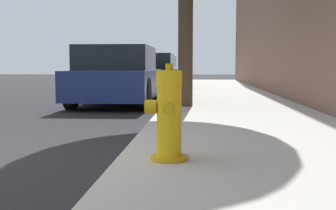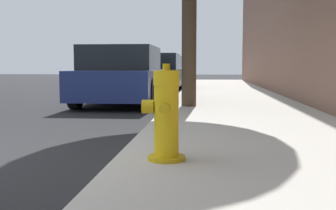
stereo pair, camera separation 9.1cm
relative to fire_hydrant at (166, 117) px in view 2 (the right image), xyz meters
The scene contains 5 objects.
sidewalk_slab 1.04m from the fire_hydrant, ahead, with size 2.75×40.00×0.14m.
fire_hydrant is the anchor object (origin of this frame).
parked_car_near 6.60m from the fire_hydrant, 104.39° to the left, with size 1.78×3.85×1.36m.
parked_car_mid 11.88m from the fire_hydrant, 96.95° to the left, with size 1.71×4.26×1.34m.
parked_car_far 17.88m from the fire_hydrant, 95.57° to the left, with size 1.89×4.58×1.38m.
Camera 2 is at (2.53, -3.57, 0.92)m, focal length 45.00 mm.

